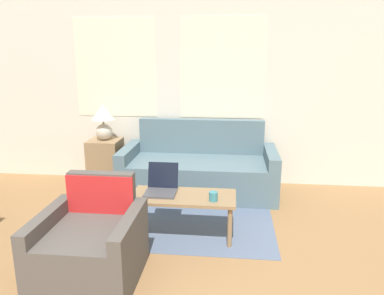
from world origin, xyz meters
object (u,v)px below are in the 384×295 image
table_lamp (103,119)px  coffee_table (183,200)px  laptop (161,186)px  armchair (92,246)px  cup_navy (213,196)px  couch (199,171)px

table_lamp → coffee_table: 1.92m
coffee_table → laptop: (-0.23, 0.07, 0.11)m
armchair → cup_navy: size_ratio=9.07×
couch → armchair: 2.10m
cup_navy → laptop: bearing=161.6°
armchair → coffee_table: size_ratio=0.78×
couch → armchair: bearing=-108.8°
laptop → cup_navy: size_ratio=3.77×
laptop → cup_navy: 0.55m
armchair → cup_navy: armchair is taller
armchair → coffee_table: bearing=50.1°
table_lamp → cup_navy: (1.54, -1.47, -0.43)m
laptop → coffee_table: bearing=-17.1°
table_lamp → coffee_table: bearing=-47.7°
couch → table_lamp: table_lamp is taller
table_lamp → laptop: size_ratio=1.44×
couch → laptop: 1.20m
coffee_table → laptop: size_ratio=3.09×
armchair → cup_navy: 1.15m
coffee_table → laptop: 0.26m
armchair → couch: bearing=71.2°
table_lamp → laptop: bearing=-51.9°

